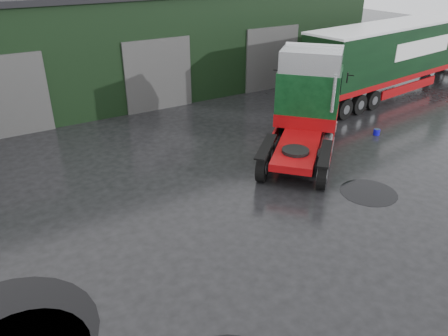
% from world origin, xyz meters
% --- Properties ---
extents(ground, '(100.00, 100.00, 0.00)m').
position_xyz_m(ground, '(0.00, 0.00, 0.00)').
color(ground, black).
extents(warehouse, '(32.40, 12.40, 6.30)m').
position_xyz_m(warehouse, '(2.00, 20.00, 3.16)').
color(warehouse, black).
rests_on(warehouse, ground).
extents(hero_tractor, '(7.45, 7.17, 4.52)m').
position_xyz_m(hero_tractor, '(4.50, 4.50, 2.26)').
color(hero_tractor, '#0A3315').
rests_on(hero_tractor, ground).
extents(lorry_right, '(17.17, 4.93, 4.45)m').
position_xyz_m(lorry_right, '(15.22, 9.00, 2.23)').
color(lorry_right, silver).
rests_on(lorry_right, ground).
extents(wash_bucket, '(0.39, 0.39, 0.30)m').
position_xyz_m(wash_bucket, '(9.61, 4.59, 0.15)').
color(wash_bucket, '#1008BE').
rests_on(wash_bucket, ground).
extents(tree_back_b, '(4.40, 4.40, 7.50)m').
position_xyz_m(tree_back_b, '(10.00, 30.00, 3.75)').
color(tree_back_b, black).
rests_on(tree_back_b, ground).
extents(puddle_1, '(2.16, 2.16, 0.01)m').
position_xyz_m(puddle_1, '(4.74, 0.70, 0.00)').
color(puddle_1, black).
rests_on(puddle_1, ground).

